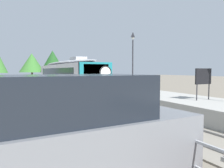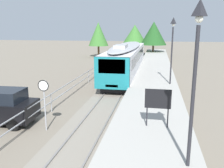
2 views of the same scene
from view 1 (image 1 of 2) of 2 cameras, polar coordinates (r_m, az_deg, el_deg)
The scene contains 12 objects.
ground_plane at distance 22.76m, azimuth -16.89°, elevation -3.13°, with size 160.00×160.00×0.00m, color slate.
track_rails at distance 23.43m, azimuth -9.63°, elevation -2.76°, with size 3.20×60.00×0.14m.
commuter_train at distance 26.46m, azimuth -11.73°, elevation 2.52°, with size 2.82×18.86×3.74m.
station_platform at distance 24.51m, azimuth -2.34°, elevation -1.45°, with size 3.90×60.00×0.90m, color #A8A59E.
platform_lamp_mid_platform at distance 21.51m, azimuth 5.40°, elevation 8.96°, with size 0.34×0.34×5.35m.
platform_notice_board at distance 13.57m, azimuth 22.50°, elevation 1.58°, with size 1.20×0.08×1.80m.
speed_limit_sign at distance 10.40m, azimuth -1.68°, elevation 0.98°, with size 0.61×0.10×2.81m.
carpark_fence at distance 12.87m, azimuth -10.95°, elevation -4.02°, with size 0.06×36.06×1.25m.
parked_van_grey at distance 4.24m, azimuth -11.90°, elevation -14.36°, with size 5.00×2.23×2.51m.
parked_suv_black at distance 10.06m, azimuth -19.69°, elevation -5.41°, with size 4.67×2.09×2.04m.
tree_behind_station_far at distance 47.42m, azimuth -15.07°, elevation 5.68°, with size 5.02×5.02×6.65m.
tree_distant_left at distance 48.91m, azimuth -19.99°, elevation 5.15°, with size 5.13×5.13×6.10m.
Camera 1 is at (-6.67, -0.31, 2.59)m, focal length 35.43 mm.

